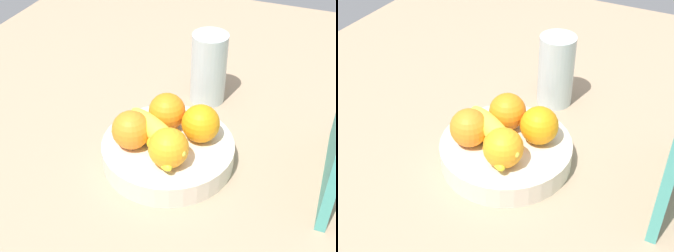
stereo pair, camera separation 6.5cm
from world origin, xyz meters
TOP-DOWN VIEW (x-y plane):
  - ground_plane at (0.00, 0.00)cm, footprint 180.00×140.00cm
  - fruit_bowl at (-3.29, 1.26)cm, footprint 25.76×25.76cm
  - orange_front_left at (-6.69, 6.61)cm, footprint 7.40×7.40cm
  - orange_front_right at (-7.99, -0.81)cm, footprint 7.40×7.40cm
  - orange_center at (0.12, -4.85)cm, footprint 7.40×7.40cm
  - orange_back_left at (2.27, 3.58)cm, footprint 7.40×7.40cm
  - banana_bunch at (-0.77, 0.06)cm, footprint 15.84×16.49cm
  - thermos_tumbler at (-26.97, 1.71)cm, footprint 8.09×8.09cm

SIDE VIEW (x-z plane):
  - ground_plane at x=0.00cm, z-range -3.00..0.00cm
  - fruit_bowl at x=-3.29cm, z-range 0.00..4.56cm
  - banana_bunch at x=-0.77cm, z-range 4.56..10.76cm
  - orange_front_left at x=-6.69cm, z-range 4.56..11.96cm
  - orange_front_right at x=-7.99cm, z-range 4.56..11.96cm
  - orange_center at x=0.12cm, z-range 4.56..11.96cm
  - orange_back_left at x=2.27cm, z-range 4.56..11.96cm
  - thermos_tumbler at x=-26.97cm, z-range 0.00..16.60cm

